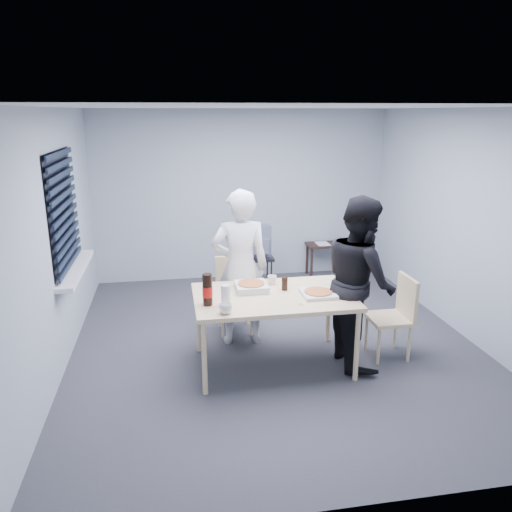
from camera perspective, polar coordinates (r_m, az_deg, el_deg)
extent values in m
plane|color=#323238|center=(5.81, 2.12, -9.94)|extent=(5.00, 5.00, 0.00)
plane|color=white|center=(5.21, 2.43, 16.66)|extent=(5.00, 5.00, 0.00)
plane|color=#A1AAB4|center=(7.78, -1.61, 6.90)|extent=(4.50, 0.00, 4.50)
plane|color=#A1AAB4|center=(3.09, 12.12, -8.25)|extent=(4.50, 0.00, 4.50)
plane|color=#A1AAB4|center=(5.37, -21.92, 1.47)|extent=(0.00, 5.00, 5.00)
plane|color=#A1AAB4|center=(6.23, 23.00, 3.26)|extent=(0.00, 5.00, 5.00)
plane|color=black|center=(5.70, -21.26, 4.92)|extent=(0.00, 1.30, 1.30)
cube|color=black|center=(5.69, -20.96, 4.94)|extent=(0.04, 1.30, 1.25)
cube|color=silver|center=(5.84, -19.88, -1.44)|extent=(0.18, 1.42, 0.05)
cube|color=beige|center=(5.05, 2.00, -4.69)|extent=(1.60, 1.01, 0.04)
cylinder|color=beige|center=(4.72, -5.92, -11.56)|extent=(0.05, 0.05, 0.74)
cylinder|color=beige|center=(5.52, -6.61, -7.28)|extent=(0.05, 0.05, 0.74)
cylinder|color=beige|center=(5.01, 11.47, -10.04)|extent=(0.05, 0.05, 0.74)
cylinder|color=beige|center=(5.78, 8.29, -6.24)|extent=(0.05, 0.05, 0.74)
cube|color=beige|center=(5.95, -2.40, -4.75)|extent=(0.42, 0.42, 0.04)
cube|color=beige|center=(6.05, -2.67, -1.99)|extent=(0.42, 0.04, 0.44)
cylinder|color=beige|center=(5.86, -3.82, -7.48)|extent=(0.03, 0.03, 0.41)
cylinder|color=beige|center=(6.18, -4.16, -6.23)|extent=(0.03, 0.03, 0.41)
cylinder|color=beige|center=(5.90, -0.51, -7.27)|extent=(0.03, 0.03, 0.41)
cylinder|color=beige|center=(6.21, -1.03, -6.04)|extent=(0.03, 0.03, 0.41)
cube|color=beige|center=(5.54, 14.93, -6.95)|extent=(0.42, 0.42, 0.04)
cube|color=beige|center=(5.54, 16.90, -4.47)|extent=(0.04, 0.42, 0.44)
cylinder|color=beige|center=(5.43, 13.84, -9.99)|extent=(0.03, 0.03, 0.41)
cylinder|color=beige|center=(5.71, 12.49, -8.54)|extent=(0.03, 0.03, 0.41)
cylinder|color=beige|center=(5.57, 17.10, -9.57)|extent=(0.03, 0.03, 0.41)
cylinder|color=beige|center=(5.84, 15.61, -8.19)|extent=(0.03, 0.03, 0.41)
imported|color=silver|center=(5.54, -1.81, -1.38)|extent=(0.65, 0.42, 1.77)
imported|color=black|center=(5.21, 11.75, -2.86)|extent=(0.47, 0.86, 1.77)
cube|color=black|center=(8.05, 8.62, 1.33)|extent=(0.80, 0.35, 0.04)
cylinder|color=black|center=(7.89, 6.38, -0.90)|extent=(0.04, 0.04, 0.50)
cylinder|color=black|center=(8.15, 5.85, -0.34)|extent=(0.04, 0.04, 0.50)
cylinder|color=black|center=(8.12, 11.25, -0.63)|extent=(0.04, 0.04, 0.50)
cylinder|color=black|center=(8.37, 10.59, -0.09)|extent=(0.04, 0.04, 0.50)
cube|color=black|center=(7.24, 0.35, -0.17)|extent=(0.39, 0.39, 0.04)
cylinder|color=black|center=(7.15, -0.64, -2.63)|extent=(0.04, 0.04, 0.49)
cylinder|color=black|center=(7.44, -1.02, -1.88)|extent=(0.04, 0.04, 0.49)
cylinder|color=black|center=(7.21, 1.77, -2.50)|extent=(0.04, 0.04, 0.49)
cylinder|color=black|center=(7.49, 1.30, -1.75)|extent=(0.04, 0.04, 0.49)
cube|color=slate|center=(7.17, 0.36, 1.75)|extent=(0.33, 0.17, 0.46)
cube|color=slate|center=(7.07, 0.53, 1.09)|extent=(0.24, 0.07, 0.22)
cube|color=silver|center=(5.17, -0.54, -3.74)|extent=(0.32, 0.32, 0.03)
cube|color=silver|center=(5.15, -0.54, -3.38)|extent=(0.32, 0.32, 0.03)
cylinder|color=#CC7F38|center=(5.15, -0.55, -3.14)|extent=(0.28, 0.28, 0.01)
cube|color=silver|center=(5.06, 7.12, -4.30)|extent=(0.33, 0.33, 0.03)
cylinder|color=#CC7F38|center=(5.05, 7.13, -4.05)|extent=(0.28, 0.28, 0.01)
imported|color=white|center=(4.58, -3.51, -6.01)|extent=(0.17, 0.17, 0.10)
imported|color=white|center=(5.34, 1.84, -2.75)|extent=(0.10, 0.10, 0.09)
cylinder|color=black|center=(5.16, 3.29, -3.16)|extent=(0.08, 0.08, 0.14)
cylinder|color=black|center=(4.76, -5.57, -3.84)|extent=(0.09, 0.09, 0.31)
cylinder|color=red|center=(4.76, -5.56, -4.08)|extent=(0.10, 0.10, 0.10)
cylinder|color=silver|center=(4.73, -3.49, -4.54)|extent=(0.12, 0.12, 0.21)
torus|color=red|center=(4.81, 5.13, -5.57)|extent=(0.06, 0.06, 0.00)
cube|color=white|center=(8.00, 7.63, 1.41)|extent=(0.24, 0.30, 0.00)
cube|color=black|center=(8.11, 10.11, 1.74)|extent=(0.16, 0.12, 0.06)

